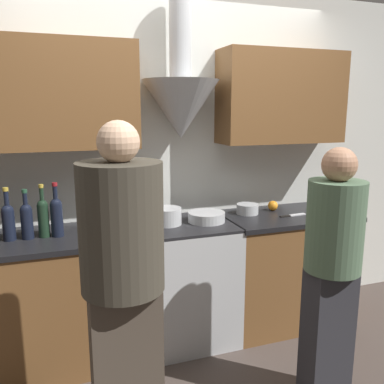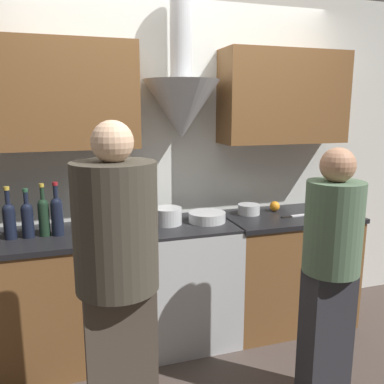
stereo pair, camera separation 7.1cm
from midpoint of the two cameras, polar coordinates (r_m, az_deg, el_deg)
name	(u,v)px [view 2 (the right image)]	position (r m, az deg, el deg)	size (l,w,h in m)	color
ground_plane	(202,361)	(3.05, 2.16, -22.62)	(12.00, 12.00, 0.00)	#423833
wall_back	(172,143)	(3.09, -2.14, 6.93)	(8.40, 0.55, 2.60)	silver
counter_left	(55,299)	(2.98, -18.03, -14.07)	(1.26, 0.62, 0.90)	brown
counter_right	(286,268)	(3.43, 13.59, -10.35)	(1.03, 0.62, 0.90)	brown
stove_range	(188,281)	(3.10, 0.09, -12.34)	(0.65, 0.60, 0.90)	#B7BABC
wine_bottle_3	(9,219)	(2.80, -23.61, -3.44)	(0.08, 0.08, 0.34)	black
wine_bottle_4	(27,218)	(2.79, -21.43, -3.40)	(0.08, 0.08, 0.32)	black
wine_bottle_5	(44,215)	(2.79, -19.41, -3.05)	(0.07, 0.07, 0.35)	black
wine_bottle_6	(57,214)	(2.77, -17.72, -2.95)	(0.08, 0.08, 0.35)	black
stock_pot	(167,216)	(2.91, -2.77, -3.39)	(0.21, 0.21, 0.12)	#B7BABC
mixing_bowl	(207,217)	(2.98, 2.80, -3.52)	(0.27, 0.27, 0.07)	#B7BABC
orange_fruit	(275,206)	(3.36, 12.13, -1.96)	(0.08, 0.08, 0.08)	orange
saucepan	(249,209)	(3.22, 8.60, -2.41)	(0.17, 0.17, 0.08)	#B7BABC
chefs_knife	(295,216)	(3.23, 14.81, -3.28)	(0.24, 0.05, 0.01)	silver
person_foreground_left	(118,288)	(1.92, -9.27, -13.13)	(0.37, 0.37, 1.67)	#473D33
person_foreground_right	(330,269)	(2.44, 19.65, -10.12)	(0.31, 0.31, 1.51)	#28282D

